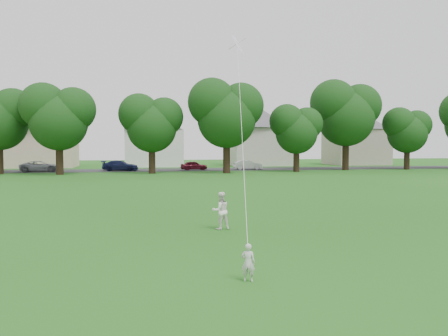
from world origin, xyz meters
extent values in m
plane|color=#1A5012|center=(0.00, 0.00, 0.00)|extent=(160.00, 160.00, 0.00)
cube|color=#2D2D30|center=(0.00, 42.00, 0.01)|extent=(90.00, 7.00, 0.01)
imported|color=silver|center=(0.88, -3.60, 0.44)|extent=(0.37, 0.31, 0.88)
imported|color=white|center=(1.33, 2.60, 0.69)|extent=(0.77, 0.66, 1.38)
plane|color=white|center=(2.53, 5.32, 7.44)|extent=(0.78, 0.94, 0.75)
cylinder|color=white|center=(1.71, 0.86, 4.04)|extent=(0.01, 0.01, 11.34)
cylinder|color=black|center=(-16.78, 37.42, 1.88)|extent=(0.76, 0.76, 3.75)
cylinder|color=black|center=(-10.19, 35.04, 1.86)|extent=(0.76, 0.76, 3.73)
cylinder|color=black|center=(-0.59, 35.22, 1.69)|extent=(0.73, 0.73, 3.38)
cylinder|color=black|center=(7.58, 34.47, 2.04)|extent=(0.79, 0.79, 4.07)
cylinder|color=black|center=(16.08, 35.47, 1.53)|extent=(0.70, 0.70, 3.06)
cylinder|color=black|center=(23.37, 37.81, 2.18)|extent=(0.81, 0.81, 4.36)
cylinder|color=black|center=(31.67, 37.56, 1.54)|extent=(0.70, 0.70, 3.08)
imported|color=#92939F|center=(-13.45, 41.00, 0.64)|extent=(4.67, 2.49, 1.25)
imported|color=#171D49|center=(-4.29, 41.00, 0.63)|extent=(4.48, 2.27, 1.25)
imported|color=maroon|center=(4.67, 41.00, 0.57)|extent=(3.42, 1.65, 1.13)
imported|color=#B5B5B5|center=(11.58, 41.00, 0.62)|extent=(3.75, 1.52, 1.21)
cube|color=beige|center=(-16.00, 52.00, 2.84)|extent=(9.86, 7.04, 5.69)
pyramid|color=#504D52|center=(-16.00, 52.00, 8.81)|extent=(14.22, 14.22, 3.13)
cube|color=white|center=(0.00, 52.00, 2.68)|extent=(8.14, 7.54, 5.36)
pyramid|color=#504D52|center=(0.00, 52.00, 8.31)|extent=(11.75, 11.75, 2.95)
cube|color=beige|center=(16.00, 52.00, 2.87)|extent=(8.60, 7.20, 5.73)
pyramid|color=#504D52|center=(16.00, 52.00, 8.88)|extent=(12.41, 12.41, 3.15)
cube|color=#B1A592|center=(32.00, 52.00, 2.81)|extent=(8.52, 7.61, 5.61)
pyramid|color=#504D52|center=(32.00, 52.00, 8.70)|extent=(12.28, 12.28, 3.09)
camera|label=1|loc=(-1.42, -13.13, 3.11)|focal=35.00mm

